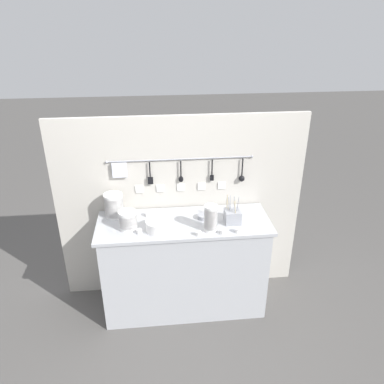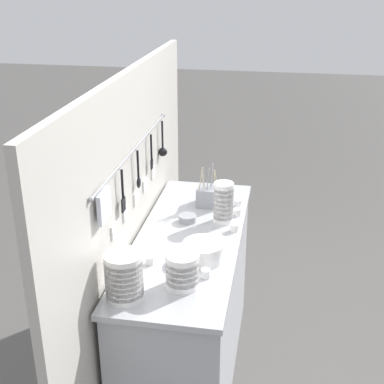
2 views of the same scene
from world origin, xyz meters
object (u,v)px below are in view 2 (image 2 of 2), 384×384
(bowl_stack_nested_right, at_px, (223,202))
(bowl_stack_short_front, at_px, (182,270))
(steel_mixing_bowl, at_px, (188,218))
(cup_beside_plates, at_px, (238,203))
(cup_edge_far, at_px, (206,273))
(cup_front_left, at_px, (150,260))
(plate_stack, at_px, (203,251))
(cup_mid_row, at_px, (237,212))
(bowl_stack_wide_centre, at_px, (124,276))
(cup_by_caddy, at_px, (234,228))
(cutlery_caddy, at_px, (209,196))

(bowl_stack_nested_right, relative_size, bowl_stack_short_front, 1.42)
(bowl_stack_short_front, relative_size, steel_mixing_bowl, 1.65)
(cup_beside_plates, xyz_separation_m, cup_edge_far, (-0.83, 0.07, 0.00))
(cup_edge_far, distance_m, cup_front_left, 0.30)
(cup_beside_plates, height_order, cup_edge_far, same)
(plate_stack, bearing_deg, cup_mid_row, -12.23)
(bowl_stack_wide_centre, height_order, cup_by_caddy, bowl_stack_wide_centre)
(cutlery_caddy, height_order, cup_mid_row, cutlery_caddy)
(cup_beside_plates, bearing_deg, cup_by_caddy, -177.95)
(steel_mixing_bowl, bearing_deg, cup_front_left, 169.05)
(cup_mid_row, relative_size, cup_front_left, 1.00)
(bowl_stack_short_front, distance_m, cup_front_left, 0.26)
(cup_mid_row, height_order, cup_front_left, same)
(bowl_stack_nested_right, height_order, cup_mid_row, bowl_stack_nested_right)
(bowl_stack_nested_right, bearing_deg, bowl_stack_wide_centre, 158.03)
(plate_stack, xyz_separation_m, cup_mid_row, (0.54, -0.12, -0.03))
(bowl_stack_nested_right, relative_size, cup_mid_row, 5.21)
(cup_mid_row, bearing_deg, bowl_stack_nested_right, 142.42)
(bowl_stack_short_front, distance_m, cup_beside_plates, 0.94)
(cup_by_caddy, bearing_deg, bowl_stack_wide_centre, 150.35)
(cup_beside_plates, bearing_deg, cup_edge_far, 175.03)
(cup_edge_far, bearing_deg, plate_stack, 12.84)
(bowl_stack_short_front, bearing_deg, steel_mixing_bowl, 8.45)
(cup_mid_row, xyz_separation_m, cup_by_caddy, (-0.20, -0.00, 0.00))
(bowl_stack_short_front, height_order, steel_mixing_bowl, bowl_stack_short_front)
(cutlery_caddy, bearing_deg, cup_mid_row, -122.93)
(bowl_stack_nested_right, xyz_separation_m, cup_by_caddy, (-0.11, -0.08, -0.10))
(bowl_stack_short_front, height_order, plate_stack, bowl_stack_short_front)
(bowl_stack_wide_centre, height_order, bowl_stack_short_front, bowl_stack_wide_centre)
(bowl_stack_wide_centre, height_order, cup_beside_plates, bowl_stack_wide_centre)
(plate_stack, relative_size, cutlery_caddy, 0.78)
(bowl_stack_wide_centre, bearing_deg, cutlery_caddy, -11.92)
(bowl_stack_nested_right, relative_size, cup_front_left, 5.21)
(steel_mixing_bowl, xyz_separation_m, cup_mid_row, (0.13, -0.27, 0.00))
(bowl_stack_short_front, relative_size, cutlery_caddy, 0.63)
(cutlery_caddy, bearing_deg, cup_by_caddy, -149.52)
(cup_beside_plates, xyz_separation_m, cup_mid_row, (-0.13, -0.01, 0.00))
(bowl_stack_short_front, height_order, cutlery_caddy, cutlery_caddy)
(bowl_stack_short_front, bearing_deg, bowl_stack_wide_centre, 119.87)
(steel_mixing_bowl, relative_size, cup_front_left, 2.22)
(bowl_stack_nested_right, height_order, steel_mixing_bowl, bowl_stack_nested_right)
(bowl_stack_wide_centre, distance_m, cup_beside_plates, 1.14)
(bowl_stack_short_front, height_order, cup_edge_far, bowl_stack_short_front)
(steel_mixing_bowl, height_order, cup_beside_plates, cup_beside_plates)
(bowl_stack_wide_centre, bearing_deg, plate_stack, -36.79)
(plate_stack, height_order, cup_front_left, plate_stack)
(cup_by_caddy, distance_m, cup_edge_far, 0.50)
(cup_front_left, bearing_deg, bowl_stack_short_front, -130.38)
(cup_mid_row, bearing_deg, bowl_stack_short_front, 167.65)
(cup_mid_row, height_order, cup_by_caddy, same)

